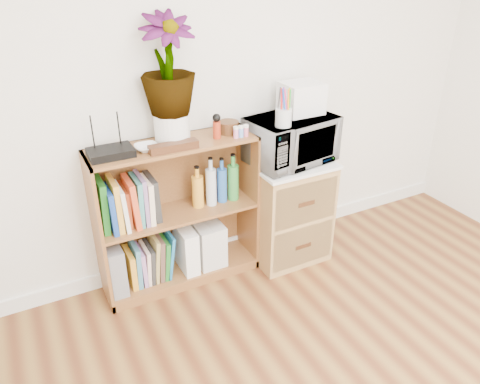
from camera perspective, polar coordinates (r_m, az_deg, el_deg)
skirting_board at (r=3.37m, az=-2.36°, el=-6.56°), size 4.00×0.02×0.10m
bookshelf at (r=2.92m, az=-7.56°, el=-2.79°), size 1.00×0.30×0.95m
wicker_unit at (r=3.22m, az=5.65°, el=-2.19°), size 0.50×0.45×0.70m
microwave at (r=2.98m, az=6.21°, el=6.35°), size 0.58×0.43×0.29m
pen_cup at (r=2.76m, az=5.32°, el=9.04°), size 0.10×0.10×0.11m
small_appliance at (r=2.99m, az=7.49°, el=11.29°), size 0.25×0.20×0.19m
router at (r=2.60m, az=-15.49°, el=4.67°), size 0.24×0.16×0.04m
white_bowl at (r=2.64m, az=-11.32°, el=5.32°), size 0.13×0.13×0.03m
plant_pot at (r=2.70m, az=-8.27°, el=7.73°), size 0.20×0.20×0.17m
potted_plant at (r=2.61m, az=-8.81°, el=15.08°), size 0.30×0.30×0.54m
trinket_box at (r=2.61m, az=-8.10°, el=5.49°), size 0.28×0.07×0.04m
kokeshi_doll at (r=2.75m, az=-2.85°, el=7.57°), size 0.05×0.05×0.10m
wooden_bowl at (r=2.84m, az=-1.40°, el=7.92°), size 0.12×0.12×0.07m
paint_jars at (r=2.77m, az=0.12°, el=7.30°), size 0.12×0.04×0.06m
file_box at (r=2.97m, az=-15.08°, el=-8.76°), size 0.09×0.25×0.32m
magazine_holder_left at (r=3.06m, az=-6.58°, el=-6.84°), size 0.09×0.24×0.30m
magazine_holder_mid at (r=3.10m, az=-4.62°, el=-6.38°), size 0.09×0.23×0.29m
magazine_holder_right at (r=3.12m, az=-3.20°, el=-5.98°), size 0.09×0.23×0.29m
cookbooks at (r=2.77m, az=-13.52°, el=-1.24°), size 0.34×0.20×0.31m
liquor_bottles at (r=2.96m, az=-1.44°, el=1.58°), size 0.48×0.07×0.31m
lower_books at (r=3.02m, az=-11.03°, el=-8.16°), size 0.29×0.19×0.30m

